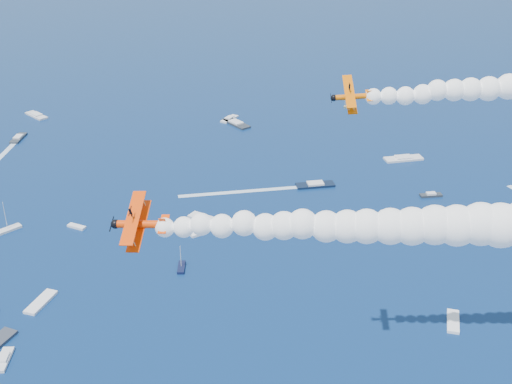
{
  "coord_description": "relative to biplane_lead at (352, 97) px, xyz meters",
  "views": [
    {
      "loc": [
        -1.85,
        -57.41,
        94.75
      ],
      "look_at": [
        -3.49,
        29.5,
        50.86
      ],
      "focal_mm": 46.56,
      "sensor_mm": 36.0,
      "label": 1
    }
  ],
  "objects": [
    {
      "name": "spectator_boats",
      "position": [
        -23.11,
        75.48,
        -61.03
      ],
      "size": [
        199.16,
        176.94,
        0.7
      ],
      "color": "black",
      "rests_on": "ground"
    },
    {
      "name": "boat_wakes",
      "position": [
        -0.68,
        61.18,
        -61.35
      ],
      "size": [
        191.95,
        166.97,
        0.04
      ],
      "color": "white",
      "rests_on": "ground"
    },
    {
      "name": "biplane_lead",
      "position": [
        0.0,
        0.0,
        0.0
      ],
      "size": [
        6.97,
        8.47,
        7.52
      ],
      "primitive_type": null,
      "rotation": [
        -0.45,
        0.07,
        3.15
      ],
      "color": "#EE6505"
    },
    {
      "name": "smoke_trail_trail",
      "position": [
        1.83,
        -28.73,
        -6.63
      ],
      "size": [
        64.47,
        20.82,
        11.37
      ],
      "primitive_type": null,
      "rotation": [
        0.0,
        0.0,
        3.02
      ],
      "color": "white"
    },
    {
      "name": "biplane_trail",
      "position": [
        -29.55,
        -24.95,
        -9.05
      ],
      "size": [
        8.86,
        10.83,
        8.88
      ],
      "primitive_type": null,
      "rotation": [
        -0.44,
        0.07,
        3.02
      ],
      "color": "#FF3F05"
    }
  ]
}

